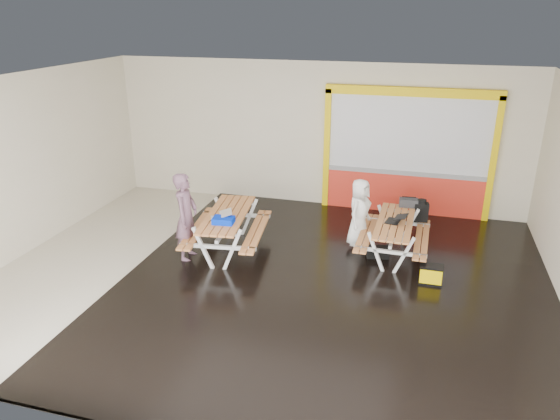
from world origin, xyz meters
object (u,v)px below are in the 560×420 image
(person_left, at_px, (186,217))
(dark_case, at_px, (377,252))
(picnic_table_left, at_px, (227,223))
(blue_pouch, at_px, (224,220))
(laptop_left, at_px, (221,217))
(picnic_table_right, at_px, (394,230))
(backpack, at_px, (421,211))
(laptop_right, at_px, (396,220))
(person_right, at_px, (359,212))
(toolbox, at_px, (409,203))
(fluke_bag, at_px, (431,275))

(person_left, xyz_separation_m, dark_case, (3.58, 1.03, -0.76))
(picnic_table_left, height_order, blue_pouch, blue_pouch)
(picnic_table_left, relative_size, laptop_left, 4.51)
(picnic_table_right, bearing_deg, backpack, 61.58)
(backpack, bearing_deg, laptop_right, -116.44)
(picnic_table_right, bearing_deg, dark_case, -155.84)
(laptop_left, bearing_deg, blue_pouch, -50.68)
(person_left, distance_m, backpack, 4.79)
(person_left, bearing_deg, laptop_right, -77.78)
(person_left, bearing_deg, person_right, -70.40)
(laptop_left, relative_size, blue_pouch, 1.30)
(person_right, bearing_deg, picnic_table_right, -88.14)
(picnic_table_left, xyz_separation_m, picnic_table_right, (3.22, 0.67, -0.05))
(person_right, bearing_deg, dark_case, -109.31)
(picnic_table_right, bearing_deg, toolbox, 76.53)
(person_right, height_order, backpack, person_right)
(picnic_table_left, relative_size, laptop_right, 5.21)
(laptop_left, distance_m, backpack, 4.15)
(laptop_left, bearing_deg, backpack, 27.00)
(backpack, height_order, fluke_bag, backpack)
(person_right, bearing_deg, laptop_right, -91.46)
(person_left, xyz_separation_m, laptop_right, (3.88, 1.11, -0.06))
(person_left, distance_m, blue_pouch, 0.76)
(picnic_table_left, relative_size, person_left, 1.31)
(laptop_right, height_order, fluke_bag, laptop_right)
(picnic_table_right, distance_m, laptop_right, 0.24)
(toolbox, bearing_deg, laptop_right, -101.97)
(person_left, relative_size, laptop_left, 3.43)
(blue_pouch, height_order, backpack, blue_pouch)
(person_right, distance_m, laptop_right, 0.78)
(picnic_table_left, distance_m, picnic_table_right, 3.29)
(picnic_table_right, bearing_deg, fluke_bag, -52.92)
(picnic_table_right, xyz_separation_m, fluke_bag, (0.74, -0.97, -0.38))
(blue_pouch, bearing_deg, toolbox, 31.38)
(laptop_left, bearing_deg, fluke_bag, 0.50)
(picnic_table_left, distance_m, backpack, 4.00)
(person_left, bearing_deg, fluke_bag, -91.41)
(backpack, bearing_deg, picnic_table_right, -118.42)
(laptop_left, relative_size, laptop_right, 1.15)
(blue_pouch, distance_m, backpack, 4.11)
(person_right, xyz_separation_m, toolbox, (0.93, 0.67, 0.05))
(picnic_table_right, distance_m, person_right, 0.78)
(picnic_table_left, distance_m, dark_case, 3.03)
(person_right, relative_size, laptop_left, 2.71)
(picnic_table_left, relative_size, backpack, 4.73)
(picnic_table_left, bearing_deg, backpack, 22.62)
(person_right, bearing_deg, backpack, -43.33)
(blue_pouch, height_order, fluke_bag, blue_pouch)
(laptop_right, relative_size, backpack, 0.91)
(person_right, relative_size, dark_case, 3.21)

